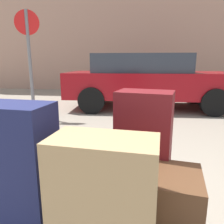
{
  "coord_description": "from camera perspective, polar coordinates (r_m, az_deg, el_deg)",
  "views": [
    {
      "loc": [
        0.32,
        -1.0,
        1.19
      ],
      "look_at": [
        0.0,
        1.2,
        0.69
      ],
      "focal_mm": 34.65,
      "sensor_mm": 36.0,
      "label": 1
    }
  ],
  "objects": [
    {
      "name": "suitcase_tan_rear_right",
      "position": [
        0.98,
        -2.15,
        -22.83
      ],
      "size": [
        0.45,
        0.27,
        0.57
      ],
      "primitive_type": "cube",
      "rotation": [
        0.0,
        0.0,
        -0.08
      ],
      "color": "#9E7F56",
      "rests_on": "luggage_cart"
    },
    {
      "name": "bollard_kerb_near",
      "position": [
        7.07,
        24.73,
        4.63
      ],
      "size": [
        0.25,
        0.25,
        0.67
      ],
      "primitive_type": "cylinder",
      "color": "#72665B",
      "rests_on": "ground_plane"
    },
    {
      "name": "no_parking_sign",
      "position": [
        5.03,
        -20.98,
        14.34
      ],
      "size": [
        0.49,
        0.15,
        2.26
      ],
      "color": "slate",
      "rests_on": "ground_plane"
    },
    {
      "name": "parked_car",
      "position": [
        5.92,
        9.26,
        8.42
      ],
      "size": [
        4.38,
        2.08,
        1.42
      ],
      "color": "maroon",
      "rests_on": "ground_plane"
    },
    {
      "name": "suitcase_navy_front_right",
      "position": [
        1.23,
        -24.2,
        -13.49
      ],
      "size": [
        0.41,
        0.26,
        0.67
      ],
      "primitive_type": "cube",
      "rotation": [
        0.0,
        0.0,
        -0.08
      ],
      "color": "#191E47",
      "rests_on": "luggage_cart"
    },
    {
      "name": "suitcase_maroon_stacked_top",
      "position": [
        1.38,
        8.3,
        -8.99
      ],
      "size": [
        0.36,
        0.28,
        0.69
      ],
      "primitive_type": "cube",
      "rotation": [
        0.0,
        0.0,
        -0.2
      ],
      "color": "maroon",
      "rests_on": "luggage_cart"
    },
    {
      "name": "duffel_bag_brown_rear_left",
      "position": [
        1.24,
        7.66,
        -21.41
      ],
      "size": [
        0.63,
        0.4,
        0.32
      ],
      "primitive_type": "cube",
      "rotation": [
        0.0,
        0.0,
        -0.14
      ],
      "color": "#51331E",
      "rests_on": "luggage_cart"
    }
  ]
}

